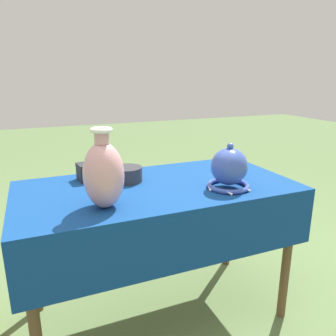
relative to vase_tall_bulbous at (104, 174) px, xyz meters
name	(u,v)px	position (x,y,z in m)	size (l,w,h in m)	color
ground_plane	(159,312)	(0.29, 0.17, -0.86)	(14.00, 14.00, 0.00)	#567042
display_table	(159,201)	(0.29, 0.15, -0.21)	(1.30, 0.66, 0.72)	brown
vase_tall_bulbous	(104,174)	(0.00, 0.00, 0.00)	(0.16, 0.16, 0.32)	#D19399
vase_dome_bell	(229,169)	(0.57, 0.01, -0.05)	(0.21, 0.20, 0.21)	#3851A8
mosaic_tile_box	(91,171)	(0.01, 0.38, -0.10)	(0.13, 0.12, 0.08)	#232328
pot_squat_charcoal	(128,174)	(0.17, 0.28, -0.10)	(0.14, 0.14, 0.07)	#2D2D33
bowl_shallow_celadon	(231,168)	(0.71, 0.19, -0.10)	(0.14, 0.14, 0.07)	#A8CCB7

